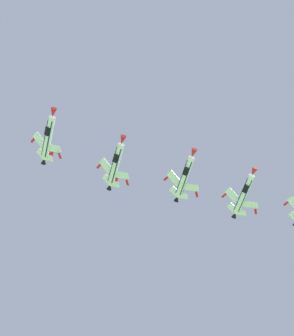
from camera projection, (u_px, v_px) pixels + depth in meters
The scene contains 4 objects.
fighter_jet_left_wing at pixel (244, 194), 120.85m from camera, with size 9.27×15.91×5.43m.
fighter_jet_right_wing at pixel (185, 176), 117.89m from camera, with size 9.24×15.91×5.45m.
fighter_jet_left_outer at pixel (116, 164), 115.91m from camera, with size 8.99×15.91×5.70m.
fighter_jet_right_outer at pixel (48, 137), 115.25m from camera, with size 9.08×15.91×5.56m.
Camera 1 is at (-4.42, -7.90, 1.91)m, focal length 48.39 mm.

